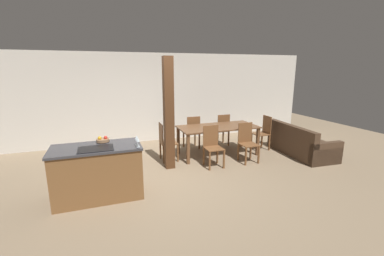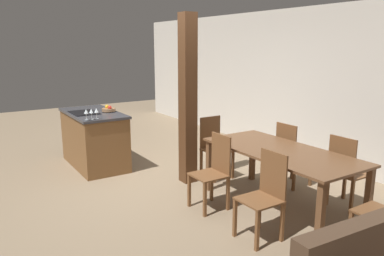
% 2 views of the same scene
% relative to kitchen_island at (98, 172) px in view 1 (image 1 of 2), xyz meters
% --- Properties ---
extents(ground_plane, '(16.00, 16.00, 0.00)m').
position_rel_kitchen_island_xyz_m(ground_plane, '(1.40, 0.51, -0.47)').
color(ground_plane, '#847056').
extents(wall_back, '(11.20, 0.08, 2.70)m').
position_rel_kitchen_island_xyz_m(wall_back, '(1.40, 3.38, 0.88)').
color(wall_back, silver).
rests_on(wall_back, ground_plane).
extents(kitchen_island, '(1.49, 0.77, 0.95)m').
position_rel_kitchen_island_xyz_m(kitchen_island, '(0.00, 0.00, 0.00)').
color(kitchen_island, brown).
rests_on(kitchen_island, ground_plane).
extents(fruit_bowl, '(0.23, 0.23, 0.10)m').
position_rel_kitchen_island_xyz_m(fruit_bowl, '(0.12, 0.24, 0.51)').
color(fruit_bowl, '#99704C').
rests_on(fruit_bowl, kitchen_island).
extents(wine_glass_near, '(0.06, 0.06, 0.17)m').
position_rel_kitchen_island_xyz_m(wine_glass_near, '(0.67, -0.31, 0.60)').
color(wine_glass_near, silver).
rests_on(wine_glass_near, kitchen_island).
extents(wine_glass_middle, '(0.06, 0.06, 0.17)m').
position_rel_kitchen_island_xyz_m(wine_glass_middle, '(0.67, -0.23, 0.60)').
color(wine_glass_middle, silver).
rests_on(wine_glass_middle, kitchen_island).
extents(wine_glass_far, '(0.06, 0.06, 0.17)m').
position_rel_kitchen_island_xyz_m(wine_glass_far, '(0.67, -0.16, 0.60)').
color(wine_glass_far, silver).
rests_on(wine_glass_far, kitchen_island).
extents(dining_table, '(2.06, 0.95, 0.77)m').
position_rel_kitchen_island_xyz_m(dining_table, '(2.97, 1.41, 0.20)').
color(dining_table, brown).
rests_on(dining_table, ground_plane).
extents(dining_chair_near_left, '(0.40, 0.40, 0.95)m').
position_rel_kitchen_island_xyz_m(dining_chair_near_left, '(2.51, 0.71, 0.02)').
color(dining_chair_near_left, brown).
rests_on(dining_chair_near_left, ground_plane).
extents(dining_chair_near_right, '(0.40, 0.40, 0.95)m').
position_rel_kitchen_island_xyz_m(dining_chair_near_right, '(3.43, 0.71, 0.02)').
color(dining_chair_near_right, brown).
rests_on(dining_chair_near_right, ground_plane).
extents(dining_chair_far_left, '(0.40, 0.40, 0.95)m').
position_rel_kitchen_island_xyz_m(dining_chair_far_left, '(2.51, 2.11, 0.02)').
color(dining_chair_far_left, brown).
rests_on(dining_chair_far_left, ground_plane).
extents(dining_chair_far_right, '(0.40, 0.40, 0.95)m').
position_rel_kitchen_island_xyz_m(dining_chair_far_right, '(3.43, 2.11, 0.02)').
color(dining_chair_far_right, brown).
rests_on(dining_chair_far_right, ground_plane).
extents(dining_chair_head_end, '(0.40, 0.40, 0.95)m').
position_rel_kitchen_island_xyz_m(dining_chair_head_end, '(1.56, 1.41, 0.02)').
color(dining_chair_head_end, brown).
rests_on(dining_chair_head_end, ground_plane).
extents(dining_chair_foot_end, '(0.40, 0.40, 0.95)m').
position_rel_kitchen_island_xyz_m(dining_chair_foot_end, '(4.37, 1.41, 0.02)').
color(dining_chair_foot_end, brown).
rests_on(dining_chair_foot_end, ground_plane).
extents(couch, '(0.98, 1.91, 0.80)m').
position_rel_kitchen_island_xyz_m(couch, '(5.06, 0.71, -0.20)').
color(couch, '#473323').
rests_on(couch, ground_plane).
extents(timber_post, '(0.21, 0.21, 2.50)m').
position_rel_kitchen_island_xyz_m(timber_post, '(1.53, 0.94, 0.78)').
color(timber_post, '#4C2D19').
rests_on(timber_post, ground_plane).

